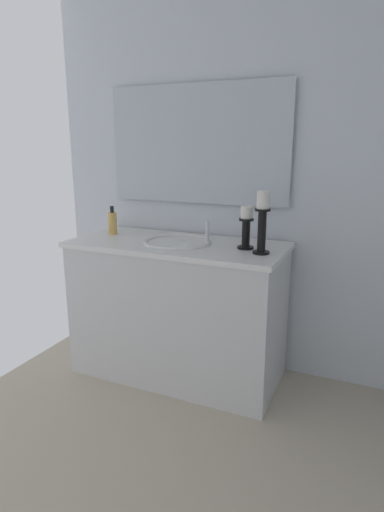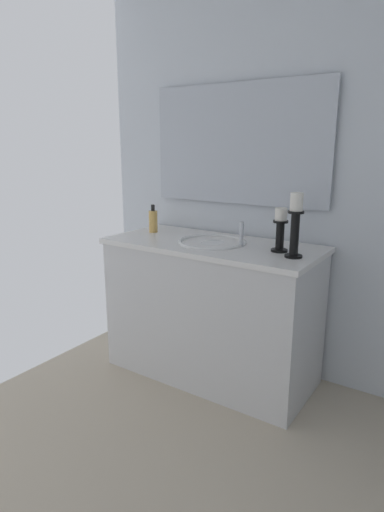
% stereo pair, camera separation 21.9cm
% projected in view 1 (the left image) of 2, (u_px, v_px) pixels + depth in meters
% --- Properties ---
extents(wall_left, '(0.04, 2.41, 2.45)m').
position_uv_depth(wall_left, '(232.00, 174.00, 2.62)').
color(wall_left, silver).
rests_on(wall_left, ground).
extents(vanity_cabinet, '(0.58, 1.28, 0.84)m').
position_uv_depth(vanity_cabinet, '(178.00, 309.00, 2.62)').
color(vanity_cabinet, silver).
rests_on(vanity_cabinet, ground).
extents(sink_basin, '(0.40, 0.40, 0.24)m').
position_uv_depth(sink_basin, '(178.00, 249.00, 2.53)').
color(sink_basin, white).
rests_on(sink_basin, vanity_cabinet).
extents(mirror, '(0.02, 1.17, 0.71)m').
position_uv_depth(mirror, '(197.00, 145.00, 2.62)').
color(mirror, silver).
extents(candle_holder_tall, '(0.09, 0.09, 0.33)m').
position_uv_depth(candle_holder_tall, '(262.00, 221.00, 2.22)').
color(candle_holder_tall, black).
rests_on(candle_holder_tall, vanity_cabinet).
extents(candle_holder_short, '(0.09, 0.09, 0.23)m').
position_uv_depth(candle_holder_short, '(246.00, 227.00, 2.34)').
color(candle_holder_short, black).
rests_on(candle_holder_short, vanity_cabinet).
extents(soap_bottle, '(0.06, 0.06, 0.18)m').
position_uv_depth(soap_bottle, '(113.00, 223.00, 2.73)').
color(soap_bottle, '#E5B259').
rests_on(soap_bottle, vanity_cabinet).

